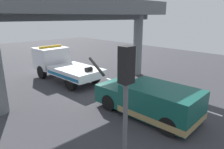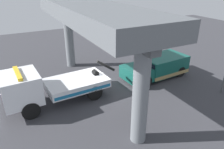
% 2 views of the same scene
% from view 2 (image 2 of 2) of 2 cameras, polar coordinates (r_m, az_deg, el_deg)
% --- Properties ---
extents(ground_plane, '(60.00, 40.00, 0.10)m').
position_cam_2_polar(ground_plane, '(14.89, -2.76, -4.26)').
color(ground_plane, '#38383D').
extents(lane_stripe_west, '(2.60, 0.16, 0.01)m').
position_cam_2_polar(lane_stripe_west, '(19.69, 10.06, 3.09)').
color(lane_stripe_west, silver).
rests_on(lane_stripe_west, ground).
extents(lane_stripe_mid, '(2.60, 0.16, 0.01)m').
position_cam_2_polar(lane_stripe_mid, '(16.96, -6.39, -0.35)').
color(lane_stripe_mid, silver).
rests_on(lane_stripe_mid, ground).
extents(lane_stripe_east, '(2.60, 0.16, 0.01)m').
position_cam_2_polar(lane_stripe_east, '(16.11, -26.69, -4.52)').
color(lane_stripe_east, silver).
rests_on(lane_stripe_east, ground).
extents(tow_truck_white, '(7.31, 2.72, 2.46)m').
position_cam_2_polar(tow_truck_white, '(13.35, -17.31, -3.02)').
color(tow_truck_white, white).
rests_on(tow_truck_white, ground).
extents(towed_van_green, '(5.31, 2.47, 1.58)m').
position_cam_2_polar(towed_van_green, '(16.87, 12.12, 1.97)').
color(towed_van_green, '#145147').
rests_on(towed_van_green, ground).
extents(overpass_structure, '(3.60, 12.56, 5.75)m').
position_cam_2_polar(overpass_structure, '(12.99, -5.38, 14.88)').
color(overpass_structure, slate).
rests_on(overpass_structure, ground).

